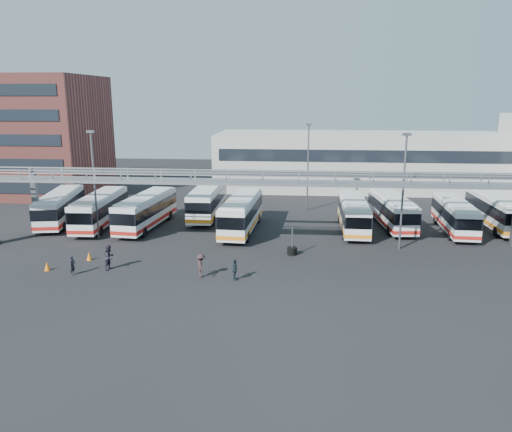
# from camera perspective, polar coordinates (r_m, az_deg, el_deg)

# --- Properties ---
(ground) EXTENTS (140.00, 140.00, 0.00)m
(ground) POSITION_cam_1_polar(r_m,az_deg,el_deg) (38.82, 0.24, -6.38)
(ground) COLOR black
(ground) RESTS_ON ground
(gantry) EXTENTS (51.40, 5.15, 7.10)m
(gantry) POSITION_cam_1_polar(r_m,az_deg,el_deg) (43.05, 0.91, 3.20)
(gantry) COLOR gray
(gantry) RESTS_ON ground
(apartment_building) EXTENTS (18.00, 15.00, 16.00)m
(apartment_building) POSITION_cam_1_polar(r_m,az_deg,el_deg) (76.20, -24.34, 8.40)
(apartment_building) COLOR brown
(apartment_building) RESTS_ON ground
(warehouse) EXTENTS (42.00, 14.00, 8.00)m
(warehouse) POSITION_cam_1_polar(r_m,az_deg,el_deg) (75.48, 11.89, 6.20)
(warehouse) COLOR #9E9E99
(warehouse) RESTS_ON ground
(light_pole_left) EXTENTS (0.70, 0.35, 10.21)m
(light_pole_left) POSITION_cam_1_polar(r_m,az_deg,el_deg) (48.87, -18.01, 4.04)
(light_pole_left) COLOR #4C4F54
(light_pole_left) RESTS_ON ground
(light_pole_mid) EXTENTS (0.70, 0.35, 10.21)m
(light_pole_mid) POSITION_cam_1_polar(r_m,az_deg,el_deg) (44.92, 16.49, 3.36)
(light_pole_mid) COLOR #4C4F54
(light_pole_mid) RESTS_ON ground
(light_pole_back) EXTENTS (0.70, 0.35, 10.21)m
(light_pole_back) POSITION_cam_1_polar(r_m,az_deg,el_deg) (58.86, 5.96, 6.13)
(light_pole_back) COLOR #4C4F54
(light_pole_back) RESTS_ON ground
(bus_0) EXTENTS (4.53, 11.27, 3.34)m
(bus_0) POSITION_cam_1_polar(r_m,az_deg,el_deg) (56.83, -21.48, 1.02)
(bus_0) COLOR silver
(bus_0) RESTS_ON ground
(bus_1) EXTENTS (3.08, 11.26, 3.39)m
(bus_1) POSITION_cam_1_polar(r_m,az_deg,el_deg) (54.06, -17.40, 0.78)
(bus_1) COLOR silver
(bus_1) RESTS_ON ground
(bus_2) EXTENTS (3.62, 11.41, 3.41)m
(bus_2) POSITION_cam_1_polar(r_m,az_deg,el_deg) (52.39, -12.44, 0.70)
(bus_2) COLOR silver
(bus_2) RESTS_ON ground
(bus_3) EXTENTS (2.78, 11.60, 3.52)m
(bus_3) POSITION_cam_1_polar(r_m,az_deg,el_deg) (56.04, -5.55, 1.84)
(bus_3) COLOR silver
(bus_3) RESTS_ON ground
(bus_4) EXTENTS (3.30, 11.62, 3.49)m
(bus_4) POSITION_cam_1_polar(r_m,az_deg,el_deg) (49.72, -1.68, 0.39)
(bus_4) COLOR silver
(bus_4) RESTS_ON ground
(bus_6) EXTENTS (2.65, 10.76, 3.26)m
(bus_6) POSITION_cam_1_polar(r_m,az_deg,el_deg) (51.03, 11.07, 0.33)
(bus_6) COLOR silver
(bus_6) RESTS_ON ground
(bus_7) EXTENTS (3.49, 10.96, 3.27)m
(bus_7) POSITION_cam_1_polar(r_m,az_deg,el_deg) (53.33, 15.27, 0.68)
(bus_7) COLOR silver
(bus_7) RESTS_ON ground
(bus_8) EXTENTS (2.92, 10.52, 3.16)m
(bus_8) POSITION_cam_1_polar(r_m,az_deg,el_deg) (53.41, 21.75, 0.14)
(bus_8) COLOR silver
(bus_8) RESTS_ON ground
(bus_9) EXTENTS (2.67, 11.35, 3.45)m
(bus_9) POSITION_cam_1_polar(r_m,az_deg,el_deg) (56.77, 25.74, 0.66)
(bus_9) COLOR silver
(bus_9) RESTS_ON ground
(pedestrian_a) EXTENTS (0.44, 0.61, 1.55)m
(pedestrian_a) POSITION_cam_1_polar(r_m,az_deg,el_deg) (40.39, -20.26, -5.28)
(pedestrian_a) COLOR black
(pedestrian_a) RESTS_ON ground
(pedestrian_b) EXTENTS (0.99, 1.13, 1.97)m
(pedestrian_b) POSITION_cam_1_polar(r_m,az_deg,el_deg) (40.66, -16.40, -4.55)
(pedestrian_b) COLOR #25212E
(pedestrian_b) RESTS_ON ground
(pedestrian_c) EXTENTS (1.06, 1.35, 1.83)m
(pedestrian_c) POSITION_cam_1_polar(r_m,az_deg,el_deg) (37.59, -6.30, -5.66)
(pedestrian_c) COLOR #312121
(pedestrian_c) RESTS_ON ground
(pedestrian_d) EXTENTS (0.67, 1.02, 1.61)m
(pedestrian_d) POSITION_cam_1_polar(r_m,az_deg,el_deg) (36.89, -2.44, -6.15)
(pedestrian_d) COLOR #18252B
(pedestrian_d) RESTS_ON ground
(cone_left) EXTENTS (0.54, 0.54, 0.69)m
(cone_left) POSITION_cam_1_polar(r_m,az_deg,el_deg) (42.24, -22.77, -5.31)
(cone_left) COLOR orange
(cone_left) RESTS_ON ground
(cone_right) EXTENTS (0.57, 0.57, 0.70)m
(cone_right) POSITION_cam_1_polar(r_m,az_deg,el_deg) (43.61, -18.54, -4.36)
(cone_right) COLOR orange
(cone_right) RESTS_ON ground
(tire_stack) EXTENTS (0.84, 0.84, 2.39)m
(tire_stack) POSITION_cam_1_polar(r_m,az_deg,el_deg) (42.84, 4.15, -3.92)
(tire_stack) COLOR black
(tire_stack) RESTS_ON ground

